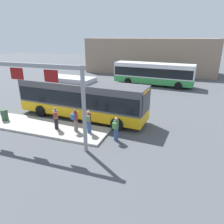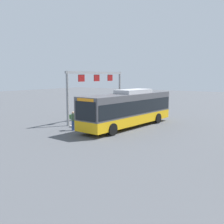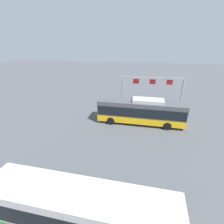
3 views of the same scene
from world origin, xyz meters
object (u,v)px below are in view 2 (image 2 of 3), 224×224
at_px(person_waiting_far, 104,112).
at_px(trash_bin, 130,111).
at_px(person_waiting_mid, 96,114).
at_px(person_boarding, 73,120).
at_px(bus_main, 128,108).
at_px(person_waiting_near, 90,116).

relative_size(person_waiting_far, trash_bin, 1.86).
bearing_deg(person_waiting_mid, trash_bin, 105.84).
relative_size(person_boarding, person_waiting_mid, 1.00).
height_order(person_boarding, person_waiting_far, person_waiting_far).
bearing_deg(person_boarding, trash_bin, 95.96).
bearing_deg(bus_main, person_boarding, -32.33).
bearing_deg(person_waiting_far, person_waiting_mid, -116.91).
bearing_deg(person_waiting_mid, bus_main, 34.42).
relative_size(bus_main, trash_bin, 12.68).
distance_m(person_boarding, person_waiting_near, 2.09).
distance_m(person_waiting_far, trash_bin, 4.97).
bearing_deg(person_waiting_far, trash_bin, 56.72).
height_order(person_boarding, trash_bin, person_boarding).
distance_m(person_boarding, person_waiting_mid, 3.13).
relative_size(person_boarding, person_waiting_near, 1.00).
height_order(person_waiting_near, trash_bin, person_waiting_near).
distance_m(person_waiting_near, person_waiting_far, 2.57).
bearing_deg(bus_main, person_waiting_near, -49.93).
height_order(bus_main, trash_bin, bus_main).
relative_size(person_boarding, person_waiting_far, 1.00).
bearing_deg(person_waiting_near, trash_bin, 73.79).
xyz_separation_m(person_waiting_near, trash_bin, (-7.52, -0.14, -0.44)).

